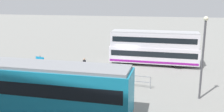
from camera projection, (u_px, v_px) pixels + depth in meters
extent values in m
plane|color=gray|center=(127.00, 65.00, 29.01)|extent=(160.00, 160.00, 0.00)
cube|color=silver|center=(154.00, 54.00, 29.10)|extent=(10.23, 2.71, 1.85)
cube|color=silver|center=(154.00, 39.00, 28.70)|extent=(9.93, 2.60, 1.65)
cube|color=black|center=(154.00, 52.00, 29.05)|extent=(9.73, 2.73, 0.64)
cube|color=black|center=(154.00, 39.00, 28.68)|extent=(9.42, 2.62, 0.60)
cube|color=#8C198C|center=(153.00, 60.00, 29.26)|extent=(10.03, 2.75, 0.24)
cube|color=#B2B2B7|center=(154.00, 32.00, 28.50)|extent=(9.93, 2.60, 0.10)
cylinder|color=black|center=(127.00, 59.00, 29.98)|extent=(1.04, 2.51, 1.00)
cylinder|color=black|center=(178.00, 62.00, 28.66)|extent=(1.04, 2.51, 1.00)
cube|color=teal|center=(24.00, 86.00, 17.17)|extent=(15.15, 2.80, 2.96)
cube|color=black|center=(23.00, 82.00, 17.11)|extent=(14.55, 2.82, 0.90)
cube|color=gray|center=(22.00, 64.00, 16.81)|extent=(14.85, 2.58, 0.20)
cube|color=black|center=(25.00, 107.00, 17.54)|extent=(14.85, 2.66, 0.25)
cylinder|color=black|center=(85.00, 70.00, 25.79)|extent=(0.14, 0.14, 0.79)
cylinder|color=black|center=(84.00, 69.00, 25.99)|extent=(0.14, 0.14, 0.79)
cylinder|color=black|center=(84.00, 63.00, 25.73)|extent=(0.45, 0.45, 0.61)
sphere|color=tan|center=(84.00, 59.00, 25.64)|extent=(0.22, 0.22, 0.22)
cube|color=gray|center=(103.00, 72.00, 22.72)|extent=(8.84, 1.18, 0.06)
cube|color=gray|center=(103.00, 77.00, 22.83)|extent=(8.84, 1.18, 0.06)
cylinder|color=gray|center=(150.00, 83.00, 21.40)|extent=(0.07, 0.07, 1.05)
cylinder|color=gray|center=(103.00, 78.00, 22.84)|extent=(0.07, 0.07, 1.05)
cylinder|color=gray|center=(60.00, 73.00, 24.28)|extent=(0.07, 0.07, 1.05)
cylinder|color=slate|center=(41.00, 69.00, 23.17)|extent=(0.10, 0.10, 2.49)
cube|color=#1999D8|center=(40.00, 60.00, 22.95)|extent=(0.94, 0.29, 0.65)
cylinder|color=#4C4C51|center=(202.00, 61.00, 18.73)|extent=(0.16, 0.16, 6.07)
sphere|color=#F2EFCC|center=(206.00, 19.00, 18.01)|extent=(0.36, 0.36, 0.36)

